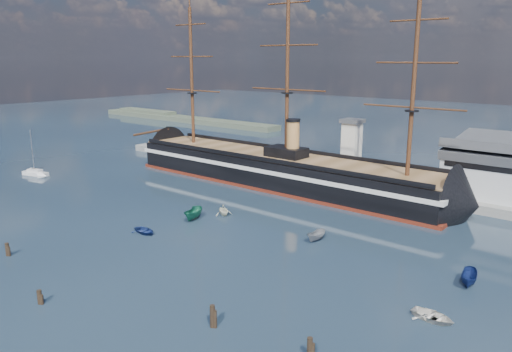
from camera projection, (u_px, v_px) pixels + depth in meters
The scene contains 15 objects.
ground at pixel (261, 210), 107.77m from camera, with size 600.00×600.00×0.00m, color #192634.
quay at pixel (379, 186), 128.41m from camera, with size 180.00×18.00×2.00m, color slate.
quay_tower at pixel (351, 147), 128.28m from camera, with size 5.00×5.00×15.00m.
shoreline at pixel (172, 117), 265.22m from camera, with size 120.00×10.00×4.00m.
warship at pixel (274, 169), 129.21m from camera, with size 112.90×16.48×53.94m.
sailboat at pixel (35, 173), 139.66m from camera, with size 8.39×4.26×12.90m.
motorboat_a at pixel (194, 220), 101.49m from camera, with size 7.34×2.69×2.94m, color #186348.
motorboat_b at pixel (145, 233), 93.71m from camera, with size 3.20×1.28×1.50m, color navy.
motorboat_c at pixel (316, 241), 89.76m from camera, with size 5.82×2.13×2.33m, color slate.
motorboat_d at pixel (224, 215), 104.58m from camera, with size 6.58×2.85×2.41m, color white.
motorboat_e at pixel (433, 320), 62.67m from camera, with size 3.39×1.36×1.58m, color silver.
motorboat_f at pixel (469, 285), 72.34m from camera, with size 6.55×2.40×2.62m, color navy.
piling_near_left at pixel (8, 256), 83.16m from camera, with size 0.64×0.64×2.94m, color black.
piling_near_mid at pixel (40, 304), 66.92m from camera, with size 0.64×0.64×2.68m, color black.
piling_near_right at pixel (213, 327), 61.12m from camera, with size 0.64×0.64×3.63m, color black.
Camera 1 is at (65.28, -39.85, 32.16)m, focal length 35.00 mm.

